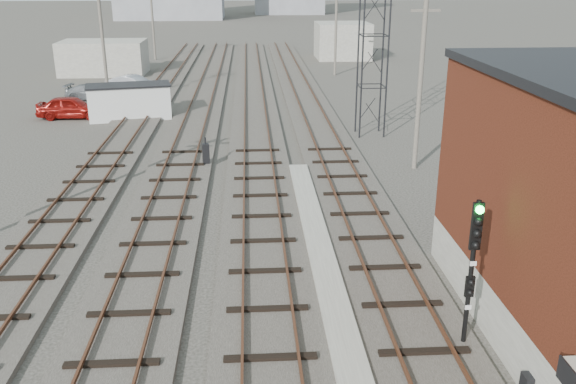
{
  "coord_description": "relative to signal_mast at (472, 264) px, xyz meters",
  "views": [
    {
      "loc": [
        -1.9,
        -1.39,
        9.54
      ],
      "look_at": [
        -0.6,
        18.77,
        2.2
      ],
      "focal_mm": 38.0,
      "sensor_mm": 36.0,
      "label": 1
    }
  ],
  "objects": [
    {
      "name": "ground",
      "position": [
        -3.7,
        47.75,
        -2.52
      ],
      "size": [
        320.0,
        320.0,
        0.0
      ],
      "primitive_type": "plane",
      "color": "#282621",
      "rests_on": "ground"
    },
    {
      "name": "track_right",
      "position": [
        -1.2,
        26.75,
        -2.41
      ],
      "size": [
        3.2,
        90.0,
        0.39
      ],
      "color": "#332D28",
      "rests_on": "ground"
    },
    {
      "name": "track_mid_right",
      "position": [
        -5.2,
        26.75,
        -2.41
      ],
      "size": [
        3.2,
        90.0,
        0.39
      ],
      "color": "#332D28",
      "rests_on": "ground"
    },
    {
      "name": "track_mid_left",
      "position": [
        -9.2,
        26.75,
        -2.41
      ],
      "size": [
        3.2,
        90.0,
        0.39
      ],
      "color": "#332D28",
      "rests_on": "ground"
    },
    {
      "name": "track_left",
      "position": [
        -13.2,
        26.75,
        -2.41
      ],
      "size": [
        3.2,
        90.0,
        0.39
      ],
      "color": "#332D28",
      "rests_on": "ground"
    },
    {
      "name": "platform_curb",
      "position": [
        -3.2,
        1.75,
        -2.39
      ],
      "size": [
        0.9,
        28.0,
        0.26
      ],
      "primitive_type": "cube",
      "color": "gray",
      "rests_on": "ground"
    },
    {
      "name": "lattice_tower",
      "position": [
        1.8,
        22.75,
        4.98
      ],
      "size": [
        1.6,
        1.6,
        15.0
      ],
      "color": "black",
      "rests_on": "ground"
    },
    {
      "name": "utility_pole_left_b",
      "position": [
        -16.2,
        32.75,
        2.28
      ],
      "size": [
        1.8,
        0.24,
        9.0
      ],
      "color": "#595147",
      "rests_on": "ground"
    },
    {
      "name": "utility_pole_left_c",
      "position": [
        -16.2,
        57.75,
        2.28
      ],
      "size": [
        1.8,
        0.24,
        9.0
      ],
      "color": "#595147",
      "rests_on": "ground"
    },
    {
      "name": "utility_pole_right_a",
      "position": [
        2.8,
        15.75,
        2.28
      ],
      "size": [
        1.8,
        0.24,
        9.0
      ],
      "color": "#595147",
      "rests_on": "ground"
    },
    {
      "name": "utility_pole_right_b",
      "position": [
        2.8,
        45.75,
        2.28
      ],
      "size": [
        1.8,
        0.24,
        9.0
      ],
      "color": "#595147",
      "rests_on": "ground"
    },
    {
      "name": "shed_left",
      "position": [
        -19.7,
        47.75,
        -0.92
      ],
      "size": [
        8.0,
        5.0,
        3.2
      ],
      "primitive_type": "cube",
      "color": "gray",
      "rests_on": "ground"
    },
    {
      "name": "shed_right",
      "position": [
        5.3,
        57.75,
        -0.52
      ],
      "size": [
        6.0,
        6.0,
        4.0
      ],
      "primitive_type": "cube",
      "color": "gray",
      "rests_on": "ground"
    },
    {
      "name": "signal_mast",
      "position": [
        0.0,
        0.0,
        0.0
      ],
      "size": [
        0.4,
        0.42,
        4.24
      ],
      "color": "gray",
      "rests_on": "ground"
    },
    {
      "name": "switch_stand",
      "position": [
        -7.89,
        16.69,
        -1.83
      ],
      "size": [
        0.4,
        0.4,
        1.46
      ],
      "rotation": [
        0.0,
        0.0,
        0.2
      ],
      "color": "black",
      "rests_on": "ground"
    },
    {
      "name": "site_trailer",
      "position": [
        -13.76,
        28.13,
        -1.34
      ],
      "size": [
        5.94,
        3.47,
        2.34
      ],
      "rotation": [
        0.0,
        0.0,
        0.2
      ],
      "color": "silver",
      "rests_on": "ground"
    },
    {
      "name": "car_red",
      "position": [
        -17.81,
        28.42,
        -1.75
      ],
      "size": [
        4.52,
        1.88,
        1.53
      ],
      "primitive_type": "imported",
      "rotation": [
        0.0,
        0.0,
        1.56
      ],
      "color": "maroon",
      "rests_on": "ground"
    },
    {
      "name": "car_silver",
      "position": [
        -15.11,
        37.42,
        -1.79
      ],
      "size": [
        4.72,
        2.94,
        1.47
      ],
      "primitive_type": "imported",
      "rotation": [
        0.0,
        0.0,
        1.23
      ],
      "color": "#A8A9AF",
      "rests_on": "ground"
    },
    {
      "name": "car_grey",
      "position": [
        -17.87,
        34.71,
        -1.91
      ],
      "size": [
        4.46,
        2.63,
        1.21
      ],
      "primitive_type": "imported",
      "rotation": [
        0.0,
        0.0,
        1.34
      ],
      "color": "slate",
      "rests_on": "ground"
    }
  ]
}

